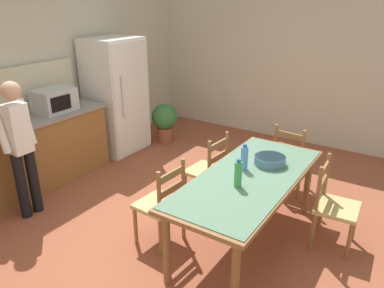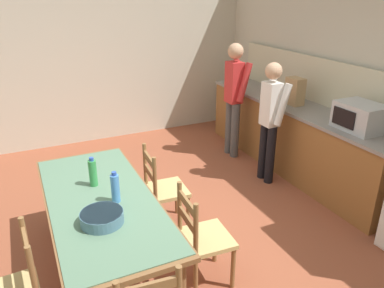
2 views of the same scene
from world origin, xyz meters
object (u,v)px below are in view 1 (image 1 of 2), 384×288
(bottle_near_centre, at_px, (238,174))
(chair_side_near_right, at_px, (333,206))
(serving_bowl, at_px, (270,160))
(chair_side_far_left, at_px, (162,204))
(chair_side_far_right, at_px, (208,171))
(refrigerator, at_px, (116,96))
(chair_head_end, at_px, (291,160))
(person_at_counter, at_px, (20,143))
(bottle_off_centre, at_px, (244,158))
(microwave, at_px, (55,100))
(dining_table, at_px, (249,183))
(potted_plant, at_px, (165,120))

(bottle_near_centre, height_order, chair_side_near_right, bottle_near_centre)
(bottle_near_centre, distance_m, serving_bowl, 0.61)
(chair_side_far_left, bearing_deg, chair_side_far_right, -176.24)
(bottle_near_centre, bearing_deg, refrigerator, 63.71)
(chair_side_far_left, height_order, chair_side_near_right, same)
(serving_bowl, relative_size, chair_side_near_right, 0.35)
(serving_bowl, bearing_deg, chair_head_end, 4.13)
(chair_side_far_right, height_order, person_at_counter, person_at_counter)
(chair_side_far_left, bearing_deg, bottle_off_centre, 135.89)
(microwave, xyz_separation_m, chair_side_near_right, (0.42, -3.58, -0.64))
(chair_side_far_left, distance_m, chair_head_end, 1.89)
(chair_side_far_left, relative_size, chair_side_far_right, 1.00)
(bottle_off_centre, distance_m, chair_side_near_right, 1.01)
(refrigerator, distance_m, chair_side_far_right, 2.28)
(bottle_off_centre, relative_size, chair_head_end, 0.30)
(refrigerator, relative_size, chair_side_far_right, 1.96)
(dining_table, bearing_deg, potted_plant, 52.77)
(bottle_off_centre, bearing_deg, serving_bowl, -34.32)
(dining_table, relative_size, serving_bowl, 6.28)
(serving_bowl, distance_m, chair_side_far_left, 1.19)
(chair_head_end, height_order, person_at_counter, person_at_counter)
(bottle_off_centre, bearing_deg, dining_table, -133.12)
(serving_bowl, bearing_deg, potted_plant, 59.12)
(refrigerator, xyz_separation_m, bottle_off_centre, (-1.05, -2.73, -0.00))
(chair_side_far_left, distance_m, chair_side_near_right, 1.70)
(chair_side_far_right, xyz_separation_m, potted_plant, (1.38, 1.69, -0.06))
(bottle_near_centre, height_order, person_at_counter, person_at_counter)
(refrigerator, relative_size, chair_side_far_left, 1.96)
(chair_side_near_right, bearing_deg, chair_head_end, 37.10)
(dining_table, height_order, chair_side_far_right, chair_side_far_right)
(chair_head_end, distance_m, potted_plant, 2.47)
(chair_side_far_right, distance_m, potted_plant, 2.18)
(bottle_near_centre, distance_m, bottle_off_centre, 0.37)
(bottle_off_centre, distance_m, chair_side_far_left, 0.94)
(refrigerator, xyz_separation_m, dining_table, (-1.15, -2.84, -0.21))
(bottle_near_centre, xyz_separation_m, bottle_off_centre, (0.35, 0.11, 0.00))
(microwave, distance_m, chair_head_end, 3.19)
(microwave, distance_m, bottle_near_centre, 2.88)
(dining_table, bearing_deg, chair_side_near_right, -58.02)
(chair_side_far_left, distance_m, person_at_counter, 1.72)
(chair_head_end, height_order, chair_side_near_right, same)
(microwave, height_order, chair_side_far_right, microwave)
(microwave, bearing_deg, bottle_near_centre, -95.68)
(bottle_near_centre, xyz_separation_m, potted_plant, (2.08, 2.41, -0.51))
(chair_head_end, xyz_separation_m, person_at_counter, (-2.16, 2.33, 0.44))
(potted_plant, bearing_deg, chair_head_end, -102.50)
(bottle_near_centre, relative_size, potted_plant, 0.40)
(microwave, distance_m, person_at_counter, 1.05)
(dining_table, bearing_deg, person_at_counter, 110.23)
(refrigerator, height_order, bottle_near_centre, refrigerator)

